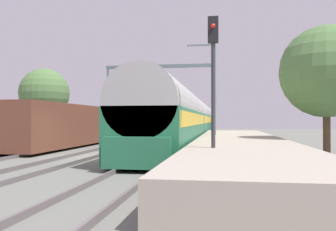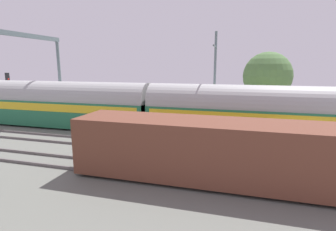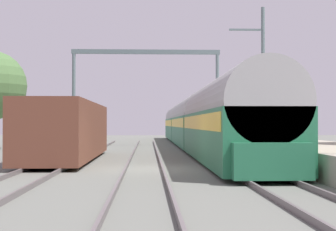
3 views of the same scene
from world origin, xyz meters
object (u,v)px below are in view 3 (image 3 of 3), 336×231
object	(u,v)px
person_crossing	(212,133)
catenary_gantry	(146,77)
passenger_train	(195,122)
freight_car	(68,131)
railway_signal_far	(207,112)

from	to	relation	value
person_crossing	catenary_gantry	distance (m)	7.34
passenger_train	freight_car	xyz separation A→B (m)	(-7.68, -13.94, -0.50)
person_crossing	railway_signal_far	xyz separation A→B (m)	(0.21, 4.68, 1.93)
catenary_gantry	freight_car	bearing A→B (deg)	-103.86
passenger_train	person_crossing	world-z (taller)	passenger_train
passenger_train	railway_signal_far	distance (m)	8.09
passenger_train	railway_signal_far	size ratio (longest dim) A/B	10.70
passenger_train	railway_signal_far	xyz separation A→B (m)	(1.92, 7.79, 0.99)
freight_car	railway_signal_far	xyz separation A→B (m)	(9.60, 21.74, 1.49)
freight_car	passenger_train	bearing A→B (deg)	61.15
railway_signal_far	person_crossing	bearing A→B (deg)	-92.58
freight_car	person_crossing	bearing A→B (deg)	61.17
person_crossing	catenary_gantry	bearing A→B (deg)	-78.25
passenger_train	person_crossing	xyz separation A→B (m)	(1.71, 3.11, -0.94)
passenger_train	railway_signal_far	bearing A→B (deg)	76.18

